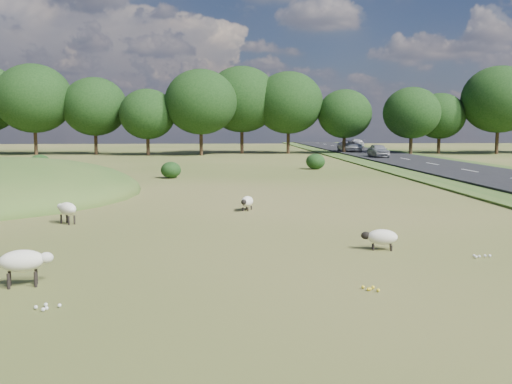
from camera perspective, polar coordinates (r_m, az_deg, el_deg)
ground at (r=39.76m, az=-4.23°, el=1.22°), size 160.00×160.00×0.00m
road at (r=53.36m, az=17.97°, el=2.43°), size 8.00×150.00×0.25m
treeline at (r=75.09m, az=-4.69°, el=8.78°), size 96.28×14.66×11.70m
shrubs at (r=46.51m, az=-8.49°, el=2.78°), size 24.51×9.30×1.43m
sheep_0 at (r=25.30m, az=-0.91°, el=-0.96°), size 0.77×1.15×0.64m
sheep_1 at (r=14.46m, az=-22.24°, el=-6.40°), size 1.26×0.76×0.88m
sheep_3 at (r=23.03m, az=-18.39°, el=-1.61°), size 1.06×1.08×0.83m
sheep_4 at (r=17.72m, az=12.40°, el=-4.42°), size 1.14×0.65×0.64m
car_0 at (r=92.74m, az=9.95°, el=4.82°), size 1.96×4.82×1.40m
car_2 at (r=79.66m, az=9.35°, el=4.60°), size 2.55×5.52×1.54m
car_5 at (r=65.56m, az=12.14°, el=4.09°), size 1.74×4.32×1.47m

